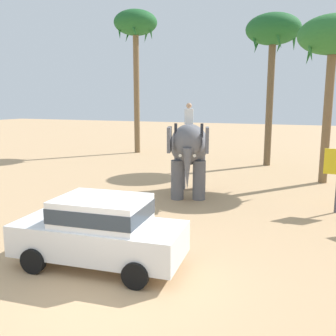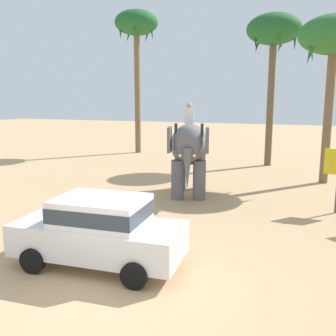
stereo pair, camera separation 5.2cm
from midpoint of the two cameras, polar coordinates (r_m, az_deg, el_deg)
The scene contains 6 objects.
ground_plane at distance 8.56m, azimuth -9.62°, elevation -17.33°, with size 120.00×120.00×0.00m, color tan.
car_sedan_foreground at distance 9.15m, azimuth -10.34°, elevation -9.15°, with size 4.25×2.18×1.70m.
elephant_with_mahout at distance 15.48m, azimuth 3.39°, elevation 2.98°, with size 2.55×4.02×3.88m.
palm_tree_behind_elephant at distance 19.56m, azimuth 24.25°, elevation 17.60°, with size 3.20×3.20×7.86m.
palm_tree_near_hut at distance 23.95m, azimuth 16.03°, elevation 19.18°, with size 3.20×3.20×9.02m.
palm_tree_left_of_road at distance 29.27m, azimuth -4.82°, elevation 20.58°, with size 3.20×3.20×10.55m.
Camera 2 is at (4.17, -6.36, 3.94)m, focal length 39.57 mm.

